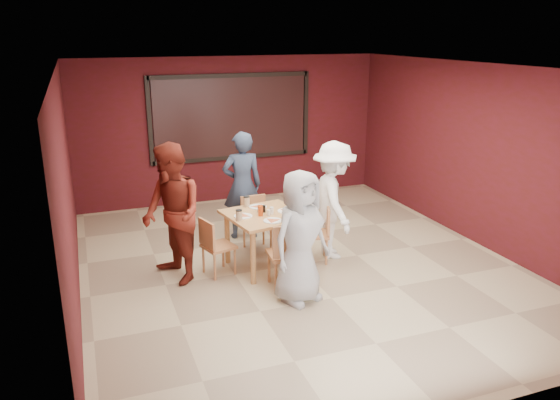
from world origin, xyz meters
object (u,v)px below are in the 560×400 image
object	(u,v)px
chair_right	(320,230)
diner_back	(242,185)
diner_front	(300,237)
diner_right	(334,200)
chair_back	(256,220)
chair_front	(288,252)
chair_left	(214,244)
diner_left	(172,214)
dining_table	(265,221)

from	to	relation	value
chair_right	diner_back	size ratio (longest dim) A/B	0.48
diner_front	diner_right	size ratio (longest dim) A/B	0.97
chair_back	chair_right	xyz separation A→B (m)	(0.73, -0.79, 0.01)
chair_front	chair_left	distance (m)	1.10
diner_back	diner_left	bearing A→B (deg)	48.61
dining_table	chair_left	xyz separation A→B (m)	(-0.75, -0.01, -0.24)
chair_front	diner_left	world-z (taller)	diner_left
dining_table	chair_left	bearing A→B (deg)	-179.25
chair_right	diner_right	size ratio (longest dim) A/B	0.48
diner_left	diner_right	world-z (taller)	diner_left
chair_right	diner_front	size ratio (longest dim) A/B	0.50
chair_back	chair_front	bearing A→B (deg)	-92.06
chair_front	chair_left	xyz separation A→B (m)	(-0.78, 0.77, -0.06)
chair_front	diner_back	world-z (taller)	diner_back
chair_right	chair_front	bearing A→B (deg)	-137.55
chair_right	diner_front	xyz separation A→B (m)	(-0.74, -1.03, 0.37)
chair_front	chair_right	xyz separation A→B (m)	(0.78, 0.71, -0.05)
chair_left	diner_right	world-z (taller)	diner_right
dining_table	diner_right	xyz separation A→B (m)	(1.08, 0.04, 0.17)
dining_table	diner_back	xyz separation A→B (m)	(0.05, 1.27, 0.18)
chair_right	diner_right	xyz separation A→B (m)	(0.26, 0.10, 0.40)
chair_left	diner_right	bearing A→B (deg)	1.60
chair_front	diner_front	distance (m)	0.45
diner_left	diner_right	distance (m)	2.37
diner_right	chair_right	bearing A→B (deg)	120.48
chair_left	diner_front	xyz separation A→B (m)	(0.83, -1.09, 0.38)
chair_right	diner_back	world-z (taller)	diner_back
chair_left	dining_table	bearing A→B (deg)	0.75
chair_left	diner_front	bearing A→B (deg)	-52.80
chair_right	dining_table	bearing A→B (deg)	175.68
diner_left	diner_right	xyz separation A→B (m)	(2.37, 0.02, -0.07)
chair_left	diner_left	world-z (taller)	diner_left
diner_back	diner_right	bearing A→B (deg)	135.71
chair_back	diner_right	xyz separation A→B (m)	(0.99, -0.68, 0.40)
dining_table	chair_left	distance (m)	0.78
dining_table	chair_front	xyz separation A→B (m)	(0.04, -0.78, -0.17)
diner_back	chair_back	bearing A→B (deg)	100.34
chair_left	diner_right	distance (m)	1.87
chair_left	diner_left	distance (m)	0.72
dining_table	diner_back	world-z (taller)	diner_back
chair_front	diner_left	size ratio (longest dim) A/B	0.49
chair_front	diner_back	bearing A→B (deg)	89.75
chair_front	diner_right	size ratio (longest dim) A/B	0.53
chair_left	chair_right	bearing A→B (deg)	-1.91
chair_right	diner_left	distance (m)	2.16
dining_table	chair_right	bearing A→B (deg)	-4.32
dining_table	diner_front	size ratio (longest dim) A/B	0.70
diner_front	diner_right	distance (m)	1.52
chair_left	diner_back	world-z (taller)	diner_back
chair_right	diner_front	distance (m)	1.32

